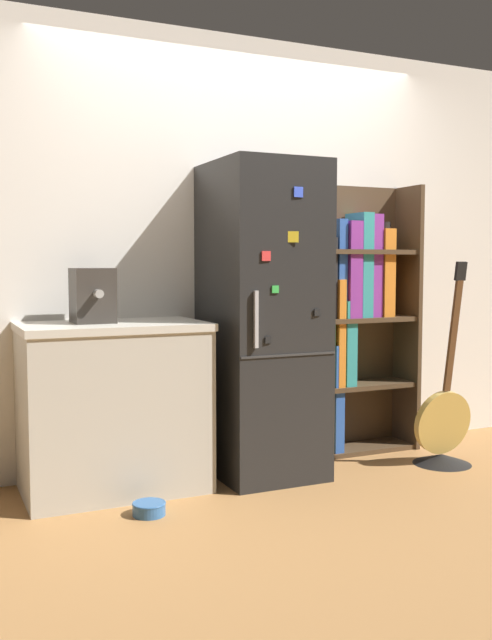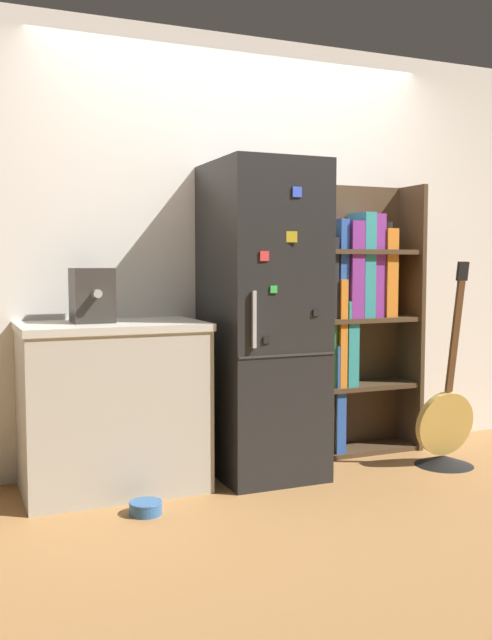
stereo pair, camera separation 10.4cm
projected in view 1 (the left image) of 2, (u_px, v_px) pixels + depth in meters
The scene contains 8 objects.
ground_plane at pixel (270, 477), 4.08m from camera, with size 16.00×16.00×0.00m, color #A87542.
wall_back at pixel (237, 251), 4.41m from camera, with size 8.00×0.05×2.60m.
refrigerator at pixel (262, 320), 4.11m from camera, with size 0.58×0.70×1.79m.
bookshelf at pixel (345, 320), 4.59m from camera, with size 0.80×0.30×1.73m.
kitchen_counter at pixel (113, 407), 3.83m from camera, with size 0.97×0.61×0.91m.
espresso_machine at pixel (93, 295), 3.78m from camera, with size 0.21×0.28×0.29m.
guitar at pixel (443, 436), 4.34m from camera, with size 0.39×0.35×1.23m.
pet_bowl at pixel (149, 508), 3.46m from camera, with size 0.17×0.17×0.06m.
Camera 1 is at (-1.77, -3.58, 1.22)m, focal length 40.00 mm.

